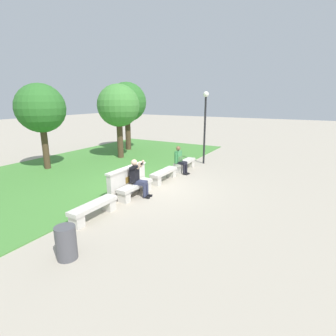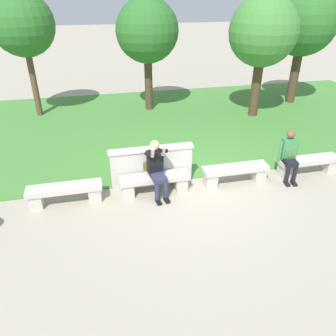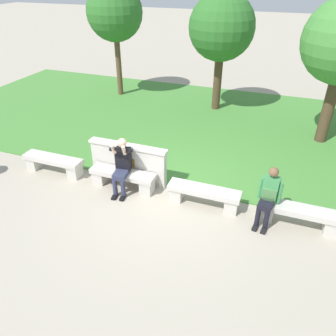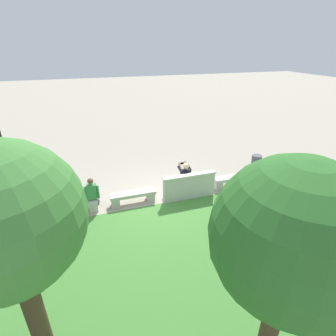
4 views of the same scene
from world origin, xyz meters
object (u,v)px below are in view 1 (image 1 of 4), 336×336
tree_left_background (41,109)px  bench_mid (164,174)px  tree_right_background (127,103)px  bench_near (135,188)px  person_distant (180,159)px  bench_main (94,209)px  person_photographer (138,176)px  trash_bin (66,243)px  bench_far (185,164)px  tree_behind_wall (119,106)px  backpack (179,160)px  lamp_post (205,117)px

tree_left_background → bench_mid: bearing=-79.4°
tree_right_background → bench_mid: bearing=-131.1°
bench_near → person_distant: bearing=-1.1°
bench_main → bench_mid: 4.06m
person_photographer → tree_left_background: tree_left_background is taller
bench_main → trash_bin: 1.99m
bench_far → tree_behind_wall: tree_behind_wall is taller
trash_bin → bench_main: bearing=28.0°
person_photographer → bench_near: bearing=121.0°
backpack → trash_bin: 7.25m
tree_behind_wall → tree_left_background: bearing=157.0°
bench_near → person_photographer: size_ratio=1.24×
tree_left_background → trash_bin: tree_left_background is taller
tree_right_background → trash_bin: size_ratio=5.85×
bench_near → person_photographer: person_photographer is taller
bench_near → bench_mid: 2.03m
lamp_post → backpack: bearing=172.4°
tree_behind_wall → backpack: bearing=-105.4°
bench_mid → lamp_post: 4.27m
bench_far → person_photographer: size_ratio=1.24×
tree_behind_wall → person_photographer: bearing=-135.6°
tree_left_background → bench_near: bearing=-98.7°
bench_mid → bench_far: bearing=0.0°
person_distant → person_photographer: bearing=-179.8°
bench_mid → person_distant: bearing=-2.7°
bench_main → person_distant: person_distant is taller
bench_mid → tree_behind_wall: (2.59, 4.39, 2.65)m
bench_main → tree_right_background: 10.86m
tree_behind_wall → tree_left_background: (-3.70, 1.57, -0.05)m
bench_near → tree_behind_wall: 6.90m
person_photographer → backpack: bearing=1.0°
bench_near → backpack: bearing=-0.3°
person_distant → tree_right_background: tree_right_background is taller
bench_mid → lamp_post: lamp_post is taller
bench_mid → trash_bin: size_ratio=2.18×
backpack → tree_left_background: 6.86m
person_photographer → lamp_post: 5.92m
backpack → tree_behind_wall: tree_behind_wall is taller
bench_near → person_photographer: 0.45m
bench_main → backpack: (5.43, -0.02, 0.34)m
bench_near → person_distant: size_ratio=1.30×
bench_far → tree_right_background: tree_right_background is taller
bench_near → tree_right_background: bearing=38.9°
person_distant → tree_right_background: 7.04m
bench_far → tree_left_background: (-3.15, 5.96, 2.60)m
bench_main → bench_far: bearing=0.0°
bench_mid → backpack: 1.41m
bench_near → trash_bin: size_ratio=2.18×
tree_behind_wall → tree_right_background: 2.54m
bench_mid → person_distant: 1.42m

